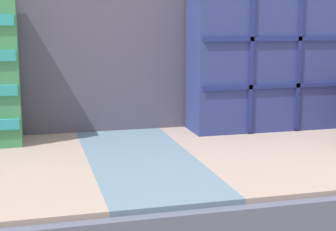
# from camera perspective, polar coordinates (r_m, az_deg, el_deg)

# --- Properties ---
(couch) EXTENTS (2.04, 0.80, 0.38)m
(couch) POSITION_cam_1_polar(r_m,az_deg,el_deg) (1.31, 1.85, -11.94)
(couch) COLOR #3D3838
(couch) RESTS_ON ground_plane
(sofa_backrest) EXTENTS (2.00, 0.14, 0.54)m
(sofa_backrest) POSITION_cam_1_polar(r_m,az_deg,el_deg) (1.53, -1.65, 9.01)
(sofa_backrest) COLOR #514C60
(sofa_backrest) RESTS_ON couch
(throw_pillow_quilted) EXTENTS (0.43, 0.14, 0.39)m
(throw_pillow_quilted) POSITION_cam_1_polar(r_m,az_deg,el_deg) (1.50, 10.66, 5.97)
(throw_pillow_quilted) COLOR navy
(throw_pillow_quilted) RESTS_ON couch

